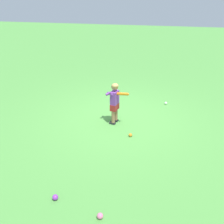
{
  "coord_description": "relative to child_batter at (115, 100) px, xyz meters",
  "views": [
    {
      "loc": [
        -1.11,
        5.99,
        3.13
      ],
      "look_at": [
        0.1,
        0.57,
        0.45
      ],
      "focal_mm": 40.65,
      "sensor_mm": 36.0,
      "label": 1
    }
  ],
  "objects": [
    {
      "name": "play_ball_near_batter",
      "position": [
        -1.27,
        -1.49,
        -0.61
      ],
      "size": [
        0.08,
        0.08,
        0.08
      ],
      "primitive_type": "sphere",
      "color": "white",
      "rests_on": "ground"
    },
    {
      "name": "play_ball_by_bucket",
      "position": [
        -0.51,
        0.6,
        -0.61
      ],
      "size": [
        0.08,
        0.08,
        0.08
      ],
      "primitive_type": "sphere",
      "color": "orange",
      "rests_on": "ground"
    },
    {
      "name": "play_ball_far_right",
      "position": [
        -0.43,
        3.06,
        -0.6
      ],
      "size": [
        0.1,
        0.1,
        0.1
      ],
      "primitive_type": "sphere",
      "color": "pink",
      "rests_on": "ground"
    },
    {
      "name": "child_batter",
      "position": [
        0.0,
        0.0,
        0.0
      ],
      "size": [
        0.62,
        0.32,
        1.08
      ],
      "color": "#232328",
      "rests_on": "ground"
    },
    {
      "name": "play_ball_behind_batter",
      "position": [
        0.39,
        2.85,
        -0.6
      ],
      "size": [
        0.1,
        0.1,
        0.1
      ],
      "primitive_type": "sphere",
      "color": "purple",
      "rests_on": "ground"
    },
    {
      "name": "ground_plane",
      "position": [
        -0.1,
        -0.27,
        -0.65
      ],
      "size": [
        40.0,
        40.0,
        0.0
      ],
      "primitive_type": "plane",
      "color": "#519942"
    }
  ]
}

